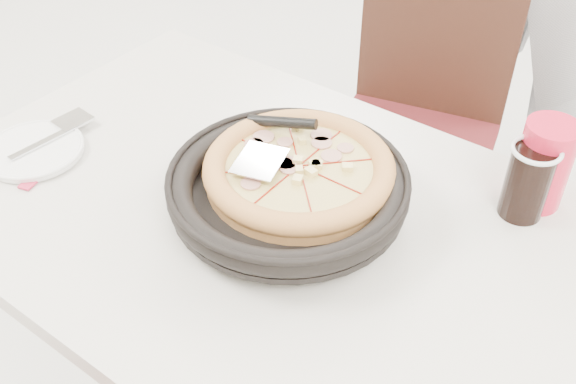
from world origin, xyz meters
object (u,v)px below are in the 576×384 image
Objects in this scene: pizza_pan at (288,196)px; side_plate at (34,151)px; chair_far at (410,141)px; pizza at (299,176)px; main_table at (264,338)px; red_cup at (543,164)px; cola_glass at (527,183)px.

side_plate is at bearing -162.75° from pizza_pan.
pizza is at bearing 84.37° from chair_far.
main_table is 0.60m from side_plate.
red_cup is at bearing 28.38° from side_plate.
chair_far is at bearing 98.09° from pizza.
red_cup reaches higher than pizza.
cola_glass is (0.41, -0.43, 0.34)m from chair_far.
cola_glass is at bearing 37.37° from pizza_pan.
chair_far reaches higher than pizza_pan.
chair_far is at bearing 93.32° from main_table.
red_cup reaches higher than cola_glass.
pizza_pan is 2.11× the size of side_plate.
chair_far is 5.94× the size of red_cup.
red_cup reaches higher than main_table.
pizza_pan is (0.09, -0.68, 0.32)m from chair_far.
side_plate is at bearing -153.98° from cola_glass.
main_table is 0.44m from pizza.
chair_far is 5.03× the size of side_plate.
pizza is (0.09, -0.64, 0.34)m from chair_far.
pizza_pan is 2.49× the size of red_cup.
pizza is 2.46× the size of cola_glass.
main_table is 0.70m from chair_far.
red_cup reaches higher than side_plate.
pizza is at bearing -147.29° from cola_glass.
chair_far is 0.67m from red_cup.
pizza is 2.00× the size of red_cup.
chair_far reaches higher than cola_glass.
side_plate is (-0.44, -0.14, 0.38)m from main_table.
main_table is 3.75× the size of pizza.
cola_glass reaches higher than main_table.
pizza_pan is at bearing -142.63° from cola_glass.
pizza is at bearing -142.44° from red_cup.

